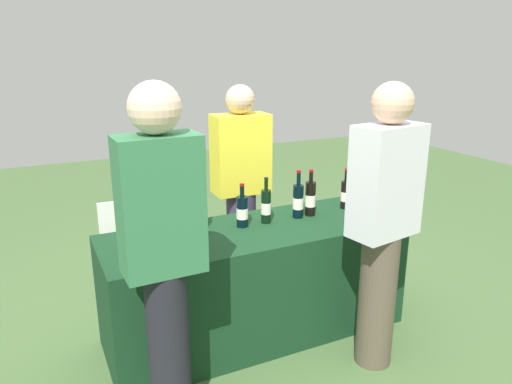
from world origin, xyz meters
name	(u,v)px	position (x,y,z in m)	size (l,w,h in m)	color
ground_plane	(256,331)	(0.00, 0.00, 0.00)	(12.00, 12.00, 0.00)	#476638
tasting_table	(256,281)	(0.00, 0.00, 0.38)	(1.99, 0.69, 0.76)	#14381E
wine_bottle_0	(167,216)	(-0.55, 0.15, 0.88)	(0.07, 0.07, 0.34)	black
wine_bottle_1	(188,216)	(-0.42, 0.11, 0.87)	(0.07, 0.07, 0.31)	black
wine_bottle_2	(201,213)	(-0.32, 0.15, 0.87)	(0.07, 0.07, 0.30)	black
wine_bottle_3	(242,211)	(-0.06, 0.08, 0.87)	(0.08, 0.08, 0.29)	black
wine_bottle_4	(266,206)	(0.11, 0.08, 0.88)	(0.07, 0.07, 0.31)	black
wine_bottle_5	(298,201)	(0.36, 0.07, 0.88)	(0.07, 0.07, 0.34)	black
wine_bottle_6	(310,198)	(0.46, 0.08, 0.88)	(0.07, 0.07, 0.33)	black
wine_bottle_7	(345,194)	(0.77, 0.10, 0.87)	(0.07, 0.07, 0.30)	black
wine_glass_0	(151,243)	(-0.72, -0.16, 0.85)	(0.07, 0.07, 0.13)	silver
wine_glass_1	(195,233)	(-0.46, -0.15, 0.86)	(0.07, 0.07, 0.15)	silver
wine_glass_2	(355,208)	(0.67, -0.15, 0.85)	(0.06, 0.06, 0.13)	silver
server_pouring	(241,184)	(0.18, 0.65, 0.88)	(0.43, 0.25, 1.63)	#3F3351
guest_0	(163,251)	(-0.76, -0.57, 0.97)	(0.38, 0.24, 1.76)	black
guest_1	(383,220)	(0.52, -0.61, 0.94)	(0.44, 0.29, 1.72)	brown
menu_board	(142,248)	(-0.57, 0.85, 0.40)	(0.60, 0.03, 0.80)	white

